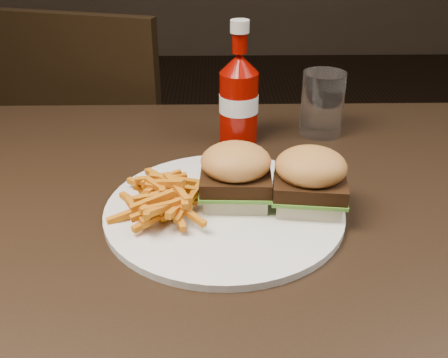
{
  "coord_description": "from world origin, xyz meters",
  "views": [
    {
      "loc": [
        -0.09,
        -0.66,
        1.15
      ],
      "look_at": [
        -0.08,
        -0.02,
        0.8
      ],
      "focal_mm": 42.0,
      "sensor_mm": 36.0,
      "label": 1
    }
  ],
  "objects_px": {
    "dining_table": "(276,212)",
    "plate": "(224,210)",
    "tumbler": "(322,105)",
    "ketchup_bottle": "(239,110)",
    "chair_far": "(121,167)"
  },
  "relations": [
    {
      "from": "dining_table",
      "to": "plate",
      "type": "distance_m",
      "value": 0.09
    },
    {
      "from": "plate",
      "to": "tumbler",
      "type": "height_order",
      "value": "tumbler"
    },
    {
      "from": "tumbler",
      "to": "dining_table",
      "type": "bearing_deg",
      "value": -113.61
    },
    {
      "from": "plate",
      "to": "tumbler",
      "type": "xyz_separation_m",
      "value": [
        0.19,
        0.28,
        0.05
      ]
    },
    {
      "from": "plate",
      "to": "tumbler",
      "type": "relative_size",
      "value": 2.74
    },
    {
      "from": "dining_table",
      "to": "tumbler",
      "type": "bearing_deg",
      "value": 66.39
    },
    {
      "from": "plate",
      "to": "ketchup_bottle",
      "type": "height_order",
      "value": "ketchup_bottle"
    },
    {
      "from": "chair_far",
      "to": "plate",
      "type": "relative_size",
      "value": 1.35
    },
    {
      "from": "plate",
      "to": "chair_far",
      "type": "bearing_deg",
      "value": 110.86
    },
    {
      "from": "chair_far",
      "to": "ketchup_bottle",
      "type": "relative_size",
      "value": 3.35
    },
    {
      "from": "chair_far",
      "to": "tumbler",
      "type": "xyz_separation_m",
      "value": [
        0.48,
        -0.48,
        0.38
      ]
    },
    {
      "from": "chair_far",
      "to": "tumbler",
      "type": "bearing_deg",
      "value": 150.33
    },
    {
      "from": "dining_table",
      "to": "ketchup_bottle",
      "type": "height_order",
      "value": "ketchup_bottle"
    },
    {
      "from": "dining_table",
      "to": "chair_far",
      "type": "height_order",
      "value": "dining_table"
    },
    {
      "from": "ketchup_bottle",
      "to": "tumbler",
      "type": "height_order",
      "value": "ketchup_bottle"
    }
  ]
}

